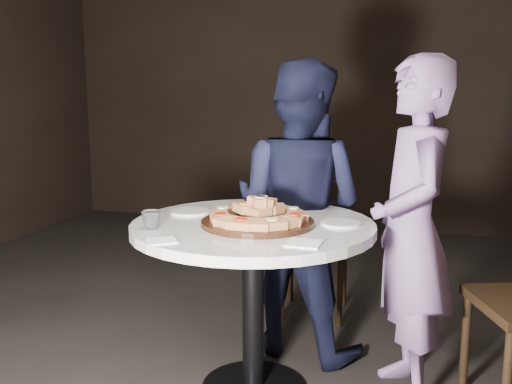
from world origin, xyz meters
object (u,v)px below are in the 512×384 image
at_px(focaccia_pile, 259,213).
at_px(diner_teal, 411,231).
at_px(chair_far, 313,239).
at_px(diner_navy, 298,210).
at_px(table, 253,255).
at_px(water_glass, 151,220).
at_px(serving_board, 258,223).

xyz_separation_m(focaccia_pile, diner_teal, (0.65, 0.24, -0.10)).
height_order(focaccia_pile, chair_far, focaccia_pile).
distance_m(chair_far, diner_navy, 0.51).
height_order(table, focaccia_pile, focaccia_pile).
height_order(focaccia_pile, diner_navy, diner_navy).
xyz_separation_m(water_glass, diner_teal, (1.08, 0.43, -0.08)).
xyz_separation_m(serving_board, chair_far, (0.07, 1.00, -0.32)).
xyz_separation_m(focaccia_pile, water_glass, (-0.43, -0.19, -0.02)).
distance_m(table, serving_board, 0.18).
height_order(serving_board, chair_far, chair_far).
height_order(serving_board, diner_teal, diner_teal).
height_order(serving_board, water_glass, water_glass).
bearing_deg(chair_far, diner_navy, 85.54).
relative_size(table, serving_board, 2.90).
xyz_separation_m(focaccia_pile, diner_navy, (0.06, 0.57, -0.10)).
xyz_separation_m(diner_navy, diner_teal, (0.59, -0.33, 0.00)).
bearing_deg(table, diner_teal, 15.40).
distance_m(chair_far, diner_teal, 1.00).
bearing_deg(water_glass, diner_teal, 21.79).
bearing_deg(diner_navy, focaccia_pile, 98.47).
bearing_deg(serving_board, chair_far, 86.02).
bearing_deg(focaccia_pile, serving_board, 162.06).
relative_size(table, water_glass, 17.10).
bearing_deg(serving_board, focaccia_pile, -17.94).
bearing_deg(focaccia_pile, diner_teal, 20.25).
bearing_deg(focaccia_pile, diner_navy, 84.06).
bearing_deg(table, diner_navy, 79.13).
bearing_deg(table, serving_board, -53.34).
height_order(focaccia_pile, diner_teal, diner_teal).
relative_size(focaccia_pile, water_glass, 5.33).
relative_size(serving_board, diner_navy, 0.32).
bearing_deg(table, water_glass, -148.07).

